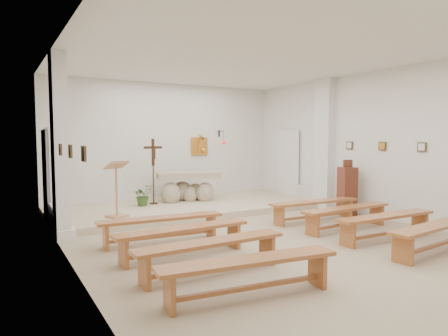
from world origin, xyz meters
TOP-DOWN VIEW (x-y plane):
  - ground at (0.00, 0.00)m, footprint 7.00×10.00m
  - wall_left at (-3.49, 0.00)m, footprint 0.02×10.00m
  - wall_right at (3.49, 0.00)m, footprint 0.02×10.00m
  - wall_back at (0.00, 4.99)m, footprint 7.00×0.02m
  - ceiling at (0.00, 0.00)m, footprint 7.00×10.00m
  - sanctuary_platform at (0.00, 3.50)m, footprint 6.98×3.00m
  - pilaster_left at (-3.37, 2.00)m, footprint 0.26×0.55m
  - pilaster_right at (3.37, 2.00)m, footprint 0.26×0.55m
  - gold_wall_relief at (1.05, 4.96)m, footprint 0.55×0.04m
  - sanctuary_lamp at (1.75, 4.71)m, footprint 0.11×0.36m
  - station_frame_left_front at (-3.47, -0.80)m, footprint 0.03×0.20m
  - station_frame_left_mid at (-3.47, 0.20)m, footprint 0.03×0.20m
  - station_frame_left_rear at (-3.47, 1.20)m, footprint 0.03×0.20m
  - station_frame_right_front at (3.47, -0.80)m, footprint 0.03×0.20m
  - station_frame_right_mid at (3.47, 0.20)m, footprint 0.03×0.20m
  - station_frame_right_rear at (3.47, 1.20)m, footprint 0.03×0.20m
  - radiator_left at (-3.43, 2.70)m, footprint 0.10×0.85m
  - radiator_right at (3.43, 2.70)m, footprint 0.10×0.85m
  - altar at (0.21, 4.06)m, footprint 1.82×1.05m
  - lectern at (-2.11, 2.75)m, footprint 0.55×0.50m
  - crucifix_stand at (-0.79, 4.03)m, footprint 0.53×0.23m
  - potted_plant at (-1.13, 3.90)m, footprint 0.59×0.54m
  - donation_pedestal at (3.10, 0.90)m, footprint 0.45×0.45m
  - bench_left_front at (-1.86, 0.72)m, footprint 2.30×0.54m
  - bench_right_front at (1.86, 0.72)m, footprint 2.30×0.47m
  - bench_left_second at (-1.86, -0.24)m, footprint 2.30×0.45m
  - bench_right_second at (1.86, -0.24)m, footprint 2.30×0.46m
  - bench_left_third at (-1.86, -1.20)m, footprint 2.29×0.42m
  - bench_right_third at (1.86, -1.20)m, footprint 2.29×0.42m
  - bench_left_fourth at (-1.86, -2.16)m, footprint 2.31×0.64m
  - bench_right_fourth at (1.86, -2.16)m, footprint 2.31×0.59m

SIDE VIEW (x-z plane):
  - ground at x=0.00m, z-range 0.00..0.00m
  - sanctuary_platform at x=0.00m, z-range 0.00..0.15m
  - radiator_left at x=-3.43m, z-range 0.01..0.53m
  - radiator_right at x=3.43m, z-range 0.01..0.53m
  - bench_left_front at x=-1.86m, z-range 0.12..0.60m
  - bench_right_front at x=1.86m, z-range 0.12..0.60m
  - bench_left_second at x=-1.86m, z-range 0.12..0.60m
  - bench_right_second at x=1.86m, z-range 0.12..0.60m
  - bench_left_third at x=-1.86m, z-range 0.12..0.60m
  - bench_right_third at x=1.86m, z-range 0.12..0.60m
  - bench_left_fourth at x=-1.86m, z-range 0.12..0.60m
  - bench_right_fourth at x=1.86m, z-range 0.12..0.60m
  - potted_plant at x=-1.13m, z-range 0.15..0.70m
  - altar at x=0.21m, z-range 0.05..0.93m
  - donation_pedestal at x=3.10m, z-range -0.08..1.30m
  - lectern at x=-2.11m, z-range 0.14..1.43m
  - crucifix_stand at x=-0.79m, z-range 0.29..2.03m
  - gold_wall_relief at x=1.05m, z-range 1.38..1.92m
  - station_frame_left_front at x=-3.47m, z-range 1.62..1.82m
  - station_frame_left_mid at x=-3.47m, z-range 1.62..1.82m
  - station_frame_left_rear at x=-3.47m, z-range 1.62..1.82m
  - station_frame_right_front at x=3.47m, z-range 1.62..1.82m
  - station_frame_right_mid at x=3.47m, z-range 1.62..1.82m
  - station_frame_right_rear at x=3.47m, z-range 1.62..1.82m
  - wall_left at x=-3.49m, z-range 0.00..3.50m
  - wall_right at x=3.49m, z-range 0.00..3.50m
  - wall_back at x=0.00m, z-range 0.00..3.50m
  - pilaster_left at x=-3.37m, z-range 0.00..3.50m
  - pilaster_right at x=3.37m, z-range 0.00..3.50m
  - sanctuary_lamp at x=1.75m, z-range 1.59..2.03m
  - ceiling at x=0.00m, z-range 3.48..3.50m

